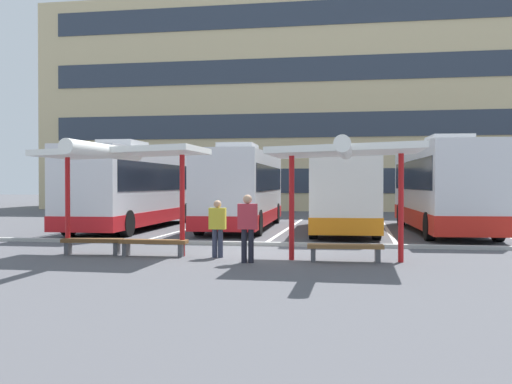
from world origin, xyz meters
TOP-DOWN VIEW (x-y plane):
  - ground_plane at (0.00, 0.00)m, footprint 160.00×160.00m
  - terminal_building at (0.03, 32.90)m, footprint 42.46×14.83m
  - coach_bus_0 at (-6.68, 8.11)m, footprint 2.77×11.27m
  - coach_bus_1 at (-1.97, 8.86)m, footprint 2.91×10.60m
  - coach_bus_2 at (2.44, 8.04)m, footprint 2.90×10.37m
  - coach_bus_3 at (6.43, 8.36)m, footprint 3.12×11.11m
  - lane_stripe_0 at (-8.58, 9.24)m, footprint 0.16×14.00m
  - lane_stripe_1 at (-4.29, 9.24)m, footprint 0.16×14.00m
  - lane_stripe_2 at (0.00, 9.24)m, footprint 0.16×14.00m
  - lane_stripe_3 at (4.29, 9.24)m, footprint 0.16×14.00m
  - lane_stripe_4 at (8.58, 9.24)m, footprint 0.16×14.00m
  - waiting_shelter_0 at (-3.38, -1.48)m, footprint 4.37×4.69m
  - bench_0 at (-4.28, -1.30)m, footprint 1.72×0.65m
  - bench_1 at (-2.48, -1.32)m, footprint 1.88×0.48m
  - waiting_shelter_1 at (2.73, -1.76)m, footprint 3.78×4.99m
  - bench_2 at (2.73, -1.67)m, footprint 1.94×0.54m
  - platform_kerb at (0.00, 1.85)m, footprint 44.00×0.24m
  - waiting_passenger_0 at (0.31, -2.25)m, footprint 0.52×0.27m
  - waiting_passenger_1 at (-0.68, -1.32)m, footprint 0.45×0.22m

SIDE VIEW (x-z plane):
  - ground_plane at x=0.00m, z-range 0.00..0.00m
  - lane_stripe_0 at x=-8.58m, z-range 0.00..0.01m
  - lane_stripe_1 at x=-4.29m, z-range 0.00..0.01m
  - lane_stripe_2 at x=0.00m, z-range 0.00..0.01m
  - lane_stripe_3 at x=4.29m, z-range 0.00..0.01m
  - lane_stripe_4 at x=8.58m, z-range 0.00..0.01m
  - platform_kerb at x=0.00m, z-range 0.00..0.12m
  - bench_0 at x=-4.28m, z-range 0.11..0.56m
  - bench_1 at x=-2.48m, z-range 0.12..0.57m
  - bench_2 at x=2.73m, z-range 0.12..0.57m
  - waiting_passenger_1 at x=-0.68m, z-range 0.10..1.65m
  - waiting_passenger_0 at x=0.31m, z-range 0.14..1.85m
  - coach_bus_2 at x=2.44m, z-range -0.11..3.37m
  - coach_bus_1 at x=-1.97m, z-range -0.10..3.55m
  - coach_bus_0 at x=-6.68m, z-range -0.09..3.67m
  - coach_bus_3 at x=6.43m, z-range -0.11..3.72m
  - waiting_shelter_1 at x=2.73m, z-range 1.28..4.26m
  - waiting_shelter_0 at x=-3.38m, z-range 1.29..4.30m
  - terminal_building at x=0.03m, z-range -1.37..17.27m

